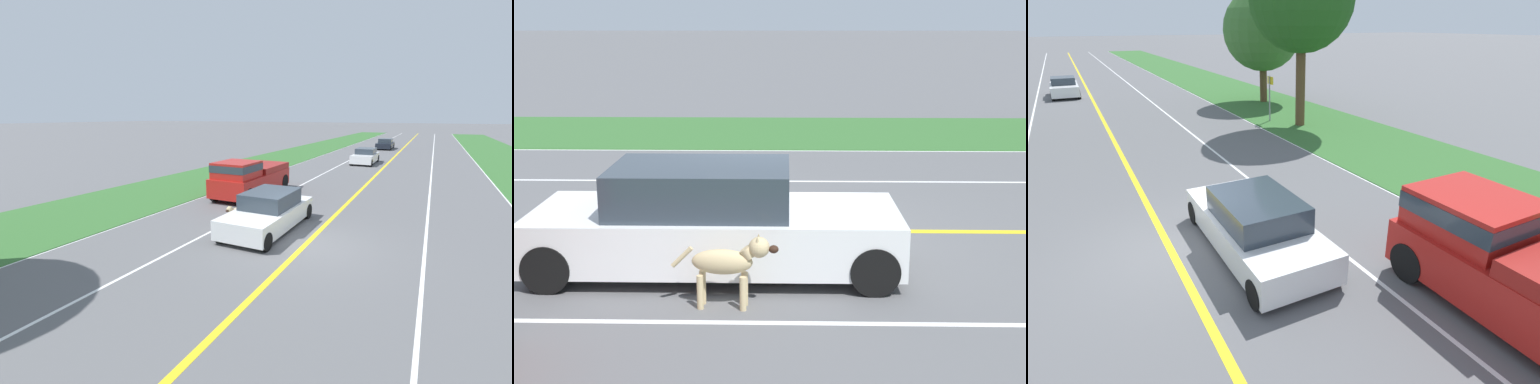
# 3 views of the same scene
# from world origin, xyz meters

# --- Properties ---
(ground_plane) EXTENTS (400.00, 400.00, 0.00)m
(ground_plane) POSITION_xyz_m (0.00, 0.00, 0.00)
(ground_plane) COLOR #5B5B5E
(centre_divider_line) EXTENTS (0.18, 160.00, 0.01)m
(centre_divider_line) POSITION_xyz_m (0.00, 0.00, 0.00)
(centre_divider_line) COLOR yellow
(centre_divider_line) RESTS_ON ground
(lane_edge_line_left) EXTENTS (0.14, 160.00, 0.01)m
(lane_edge_line_left) POSITION_xyz_m (-7.00, 0.00, 0.00)
(lane_edge_line_left) COLOR white
(lane_edge_line_left) RESTS_ON ground
(lane_dash_same_dir) EXTENTS (0.10, 160.00, 0.01)m
(lane_dash_same_dir) POSITION_xyz_m (3.50, 0.00, 0.00)
(lane_dash_same_dir) COLOR white
(lane_dash_same_dir) RESTS_ON ground
(lane_dash_oncoming) EXTENTS (0.10, 160.00, 0.01)m
(lane_dash_oncoming) POSITION_xyz_m (-3.50, 0.00, 0.00)
(lane_dash_oncoming) COLOR white
(lane_dash_oncoming) RESTS_ON ground
(grass_verge_left) EXTENTS (6.00, 160.00, 0.03)m
(grass_verge_left) POSITION_xyz_m (-10.00, 0.00, 0.01)
(grass_verge_left) COLOR #33662D
(grass_verge_left) RESTS_ON ground
(ego_car) EXTENTS (1.92, 4.73, 1.41)m
(ego_car) POSITION_xyz_m (1.79, -0.87, 0.65)
(ego_car) COLOR white
(ego_car) RESTS_ON ground
(dog) EXTENTS (0.29, 1.24, 0.88)m
(dog) POSITION_xyz_m (3.06, -0.54, 0.55)
(dog) COLOR #D1B784
(dog) RESTS_ON ground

